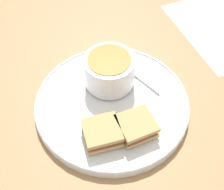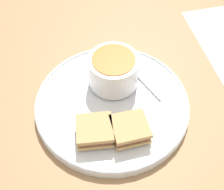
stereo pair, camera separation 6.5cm
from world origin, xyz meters
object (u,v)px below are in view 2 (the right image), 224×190
(spoon, at_px, (135,72))
(sandwich_half_far, at_px, (130,129))
(sandwich_half_near, at_px, (95,131))
(soup_bowl, at_px, (114,70))

(spoon, relative_size, sandwich_half_far, 1.48)
(sandwich_half_near, distance_m, sandwich_half_far, 0.07)
(soup_bowl, xyz_separation_m, sandwich_half_far, (-0.03, -0.14, -0.02))
(sandwich_half_near, bearing_deg, sandwich_half_far, -23.94)
(soup_bowl, height_order, spoon, soup_bowl)
(soup_bowl, bearing_deg, spoon, -0.95)
(soup_bowl, xyz_separation_m, spoon, (0.06, -0.00, -0.03))
(spoon, xyz_separation_m, sandwich_half_far, (-0.09, -0.13, 0.01))
(spoon, distance_m, sandwich_half_far, 0.16)
(spoon, bearing_deg, soup_bowl, 82.36)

